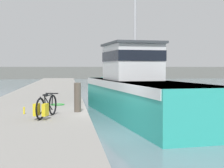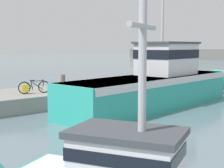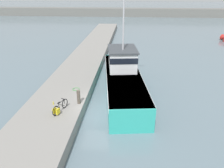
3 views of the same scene
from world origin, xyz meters
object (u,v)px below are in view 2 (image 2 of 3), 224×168
water_bottle_on_curb (41,89)px  mooring_post (63,84)px  fishing_boat_main (159,83)px  bicycle_touring (31,87)px

water_bottle_on_curb → mooring_post: bearing=11.0°
fishing_boat_main → mooring_post: size_ratio=13.90×
mooring_post → water_bottle_on_curb: mooring_post is taller
mooring_post → water_bottle_on_curb: size_ratio=4.33×
bicycle_touring → water_bottle_on_curb: bicycle_touring is taller
bicycle_touring → fishing_boat_main: bearing=72.2°
fishing_boat_main → mooring_post: (-3.10, -4.57, 0.02)m
water_bottle_on_curb → bicycle_touring: bearing=-53.3°
fishing_boat_main → water_bottle_on_curb: size_ratio=60.14×
fishing_boat_main → water_bottle_on_curb: (-4.96, -4.93, -0.39)m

